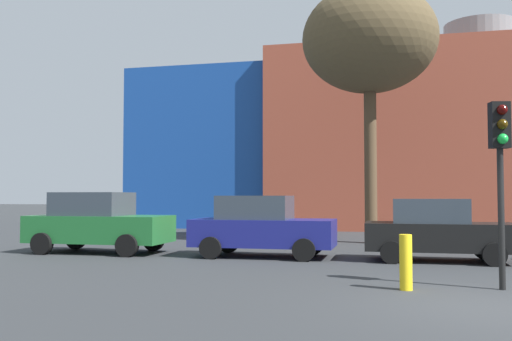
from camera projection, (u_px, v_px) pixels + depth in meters
name	position (u px, v px, depth m)	size (l,w,h in m)	color
ground_plane	(498.00, 307.00, 9.09)	(200.00, 200.00, 0.00)	#2D3033
building_backdrop	(482.00, 144.00, 32.61)	(39.88, 11.52, 11.78)	#9E4733
parked_car_0	(98.00, 223.00, 17.94)	(4.41, 2.16, 1.91)	#1E662D
parked_car_1	(261.00, 226.00, 16.70)	(4.16, 2.04, 1.80)	navy
parked_car_2	(437.00, 230.00, 15.55)	(3.96, 1.95, 1.72)	black
traffic_light_island	(500.00, 151.00, 10.91)	(0.40, 0.39, 3.62)	black
bare_tree_0	(369.00, 41.00, 21.90)	(5.20, 5.20, 9.95)	brown
bollard_yellow_0	(406.00, 262.00, 10.79)	(0.24, 0.24, 1.06)	yellow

